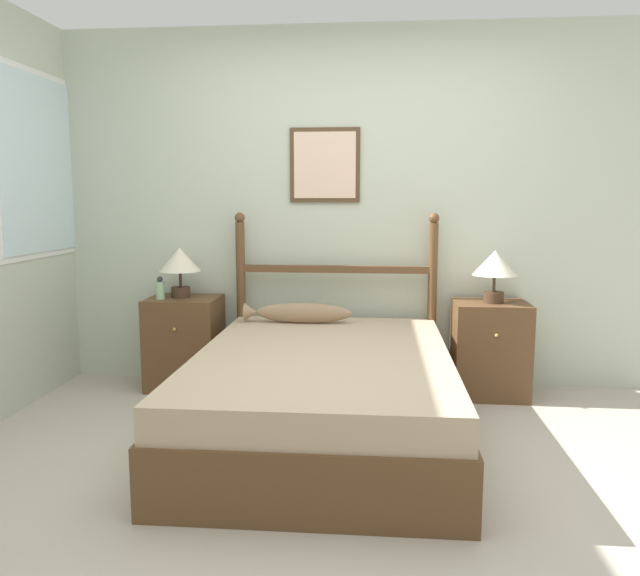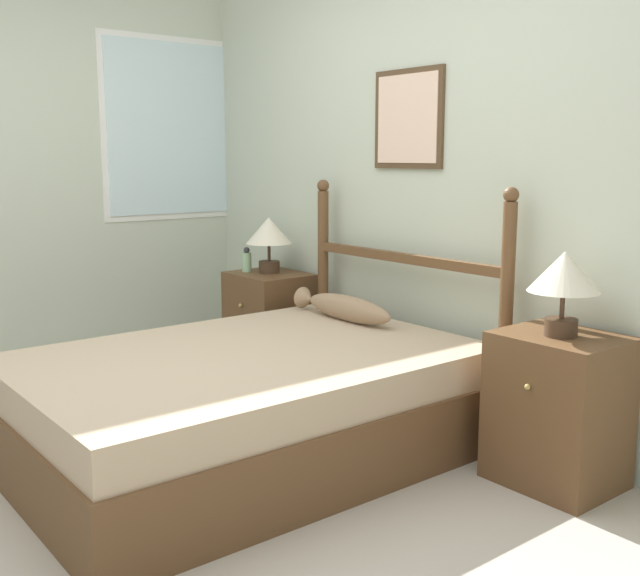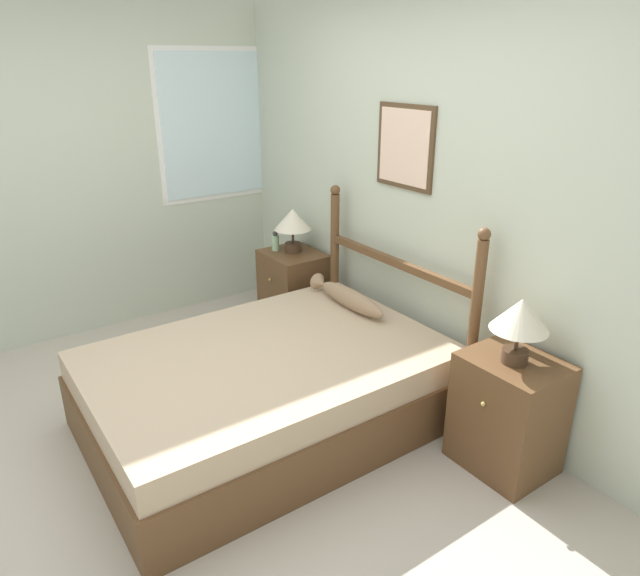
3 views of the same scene
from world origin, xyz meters
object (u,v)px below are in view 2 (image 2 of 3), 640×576
at_px(nightstand_left, 270,323).
at_px(fish_pillow, 343,307).
at_px(nightstand_right, 558,410).
at_px(table_lamp_right, 564,276).
at_px(table_lamp_left, 269,234).
at_px(bottle, 247,261).
at_px(bed, 247,404).

bearing_deg(nightstand_left, fish_pillow, -5.70).
xyz_separation_m(nightstand_left, nightstand_right, (2.14, 0.00, 0.00)).
relative_size(nightstand_right, table_lamp_right, 1.84).
distance_m(nightstand_left, nightstand_right, 2.14).
xyz_separation_m(table_lamp_left, fish_pillow, (0.85, -0.10, -0.33)).
distance_m(table_lamp_left, table_lamp_right, 2.18).
relative_size(nightstand_left, table_lamp_left, 1.84).
relative_size(nightstand_left, bottle, 4.06).
relative_size(nightstand_left, fish_pillow, 0.88).
bearing_deg(bed, nightstand_right, 39.13).
height_order(table_lamp_right, fish_pillow, table_lamp_right).
bearing_deg(table_lamp_right, fish_pillow, -177.44).
distance_m(nightstand_right, table_lamp_left, 2.24).
bearing_deg(nightstand_right, table_lamp_right, -70.77).
distance_m(bed, fish_pillow, 0.89).
xyz_separation_m(nightstand_right, fish_pillow, (-1.32, -0.08, 0.25)).
height_order(bed, bottle, bottle).
bearing_deg(bed, nightstand_left, 140.87).
relative_size(bed, table_lamp_right, 5.84).
height_order(nightstand_left, table_lamp_right, table_lamp_right).
relative_size(nightstand_right, table_lamp_left, 1.84).
bearing_deg(table_lamp_right, nightstand_right, 109.23).
xyz_separation_m(table_lamp_right, bottle, (-2.29, -0.06, -0.18)).
xyz_separation_m(bed, nightstand_right, (1.07, 0.87, 0.08)).
relative_size(bed, table_lamp_left, 5.84).
height_order(bed, table_lamp_right, table_lamp_right).
xyz_separation_m(table_lamp_left, bottle, (-0.12, -0.09, -0.18)).
distance_m(table_lamp_right, bottle, 2.30).
height_order(bed, fish_pillow, fish_pillow).
height_order(nightstand_right, table_lamp_right, table_lamp_right).
distance_m(nightstand_right, bottle, 2.32).
distance_m(table_lamp_right, fish_pillow, 1.37).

